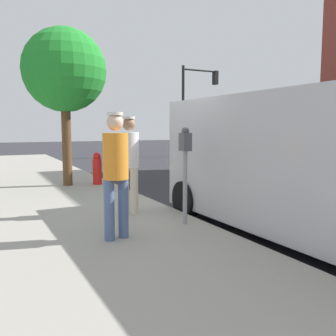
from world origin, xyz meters
TOP-DOWN VIEW (x-y plane):
  - ground_plane at (0.00, 0.00)m, footprint 80.00×80.00m
  - sidewalk_slab at (3.50, 0.00)m, footprint 5.00×32.00m
  - parking_meter_near at (1.35, 0.96)m, footprint 0.14×0.18m
  - pedestrian_in_orange at (2.57, 1.22)m, footprint 0.36×0.34m
  - pedestrian_in_white at (1.87, -0.11)m, footprint 0.34×0.34m
  - parked_van at (-0.15, 2.14)m, footprint 2.21×5.24m
  - traffic_light_corner at (-7.03, -12.56)m, footprint 2.48×0.42m
  - street_tree at (2.20, -3.80)m, footprint 2.13×2.13m
  - fire_hydrant at (1.45, -3.64)m, footprint 0.24×0.24m

SIDE VIEW (x-z plane):
  - ground_plane at x=0.00m, z-range 0.00..0.00m
  - sidewalk_slab at x=3.50m, z-range 0.00..0.15m
  - fire_hydrant at x=1.45m, z-range 0.14..1.00m
  - pedestrian_in_white at x=1.87m, z-range 0.28..1.98m
  - pedestrian_in_orange at x=2.57m, z-range 0.28..1.99m
  - parked_van at x=-0.15m, z-range 0.08..2.23m
  - parking_meter_near at x=1.35m, z-range 0.42..1.94m
  - street_tree at x=2.20m, z-range 1.08..5.13m
  - traffic_light_corner at x=-7.03m, z-range 0.92..6.12m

